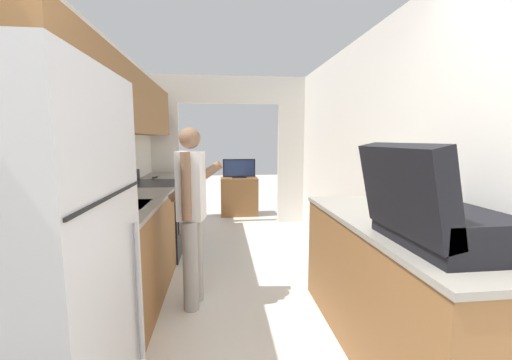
{
  "coord_description": "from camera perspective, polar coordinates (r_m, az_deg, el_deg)",
  "views": [
    {
      "loc": [
        -0.15,
        -0.71,
        1.47
      ],
      "look_at": [
        0.21,
        2.45,
        1.05
      ],
      "focal_mm": 22.0,
      "sensor_mm": 36.0,
      "label": 1
    }
  ],
  "objects": [
    {
      "name": "wall_far_with_doorway",
      "position": [
        5.34,
        -4.86,
        7.19
      ],
      "size": [
        2.97,
        0.06,
        2.5
      ],
      "color": "white",
      "rests_on": "ground_plane"
    },
    {
      "name": "counter_right",
      "position": [
        2.43,
        23.14,
        -17.54
      ],
      "size": [
        0.62,
        1.88,
        0.92
      ],
      "color": "brown",
      "rests_on": "ground_plane"
    },
    {
      "name": "television",
      "position": [
        5.97,
        -3.09,
        2.07
      ],
      "size": [
        0.61,
        0.16,
        0.36
      ],
      "color": "black",
      "rests_on": "tv_cabinet"
    },
    {
      "name": "refrigerator",
      "position": [
        1.58,
        -36.92,
        -16.28
      ],
      "size": [
        0.74,
        0.77,
        1.73
      ],
      "color": "#B7B7BC",
      "rests_on": "ground_plane"
    },
    {
      "name": "knife",
      "position": [
        4.65,
        -17.73,
        0.5
      ],
      "size": [
        0.09,
        0.31,
        0.02
      ],
      "rotation": [
        0.0,
        0.0,
        -0.29
      ],
      "color": "#B7B7BC",
      "rests_on": "counter_left"
    },
    {
      "name": "person",
      "position": [
        2.77,
        -11.61,
        -5.93
      ],
      "size": [
        0.51,
        0.42,
        1.56
      ],
      "rotation": [
        0.0,
        0.0,
        1.39
      ],
      "color": "#9E9E9E",
      "rests_on": "ground_plane"
    },
    {
      "name": "wall_right",
      "position": [
        2.82,
        24.76,
        2.4
      ],
      "size": [
        0.06,
        6.99,
        2.5
      ],
      "color": "white",
      "rests_on": "ground_plane"
    },
    {
      "name": "wall_left",
      "position": [
        3.03,
        -27.67,
        7.23
      ],
      "size": [
        0.38,
        6.99,
        2.5
      ],
      "color": "white",
      "rests_on": "ground_plane"
    },
    {
      "name": "counter_left",
      "position": [
        3.52,
        -20.15,
        -9.57
      ],
      "size": [
        0.62,
        3.56,
        0.92
      ],
      "color": "brown",
      "rests_on": "ground_plane"
    },
    {
      "name": "range_oven",
      "position": [
        4.18,
        -17.74,
        -6.7
      ],
      "size": [
        0.66,
        0.77,
        1.06
      ],
      "color": "black",
      "rests_on": "ground_plane"
    },
    {
      "name": "tv_cabinet",
      "position": [
        6.09,
        -3.08,
        -2.97
      ],
      "size": [
        0.71,
        0.42,
        0.73
      ],
      "color": "brown",
      "rests_on": "ground_plane"
    },
    {
      "name": "suitcase",
      "position": [
        1.82,
        29.02,
        -5.39
      ],
      "size": [
        0.55,
        0.67,
        0.52
      ],
      "color": "black",
      "rests_on": "counter_right"
    }
  ]
}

